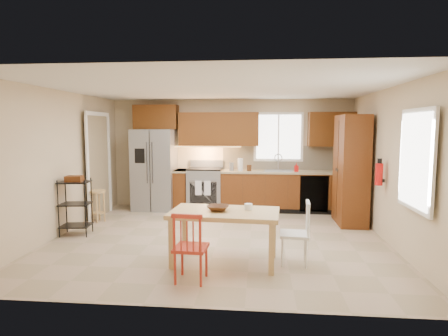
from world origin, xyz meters
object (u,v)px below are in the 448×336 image
object	(u,v)px
table_bowl	(218,211)
utility_cart	(75,207)
range_stove	(205,189)
fire_extinguisher	(379,174)
chair_red	(191,246)
table_jar	(248,208)
pantry	(351,170)
refrigerator	(155,170)
chair_white	(294,233)
bar_stool	(98,206)
dining_table	(225,237)
soap_bottle	(296,167)

from	to	relation	value
table_bowl	utility_cart	distance (m)	2.85
range_stove	fire_extinguisher	size ratio (longest dim) A/B	2.56
chair_red	table_jar	size ratio (longest dim) A/B	7.32
pantry	table_bowl	size ratio (longest dim) A/B	7.06
refrigerator	utility_cart	xyz separation A→B (m)	(-0.80, -2.17, -0.42)
chair_white	utility_cart	xyz separation A→B (m)	(-3.66, 1.06, 0.06)
table_jar	bar_stool	size ratio (longest dim) A/B	0.19
pantry	chair_white	xyz separation A→B (m)	(-1.27, -2.30, -0.62)
dining_table	table_jar	world-z (taller)	table_jar
range_stove	chair_white	size ratio (longest dim) A/B	1.07
range_stove	pantry	distance (m)	3.19
table_jar	bar_stool	distance (m)	3.61
range_stove	utility_cart	world-z (taller)	utility_cart
refrigerator	table_bowl	world-z (taller)	refrigerator
dining_table	utility_cart	distance (m)	2.93
pantry	fire_extinguisher	bearing A→B (deg)	-79.22
soap_bottle	utility_cart	xyz separation A→B (m)	(-3.98, -2.14, -0.50)
range_stove	table_bowl	size ratio (longest dim) A/B	3.09
chair_red	fire_extinguisher	bearing A→B (deg)	39.16
dining_table	range_stove	bearing A→B (deg)	106.77
soap_bottle	utility_cart	distance (m)	4.55
table_jar	utility_cart	xyz separation A→B (m)	(-3.03, 1.02, -0.26)
table_bowl	utility_cart	size ratio (longest dim) A/B	0.30
chair_red	bar_stool	bearing A→B (deg)	135.46
range_stove	table_bowl	distance (m)	3.41
pantry	table_jar	world-z (taller)	pantry
utility_cart	pantry	bearing A→B (deg)	6.96
range_stove	table_jar	bearing A→B (deg)	-71.64
dining_table	bar_stool	distance (m)	3.38
chair_red	bar_stool	world-z (taller)	chair_red
fire_extinguisher	table_jar	bearing A→B (deg)	-150.04
pantry	table_jar	bearing A→B (deg)	-130.07
soap_bottle	table_jar	xyz separation A→B (m)	(-0.95, -3.16, -0.24)
range_stove	pantry	bearing A→B (deg)	-18.29
chair_white	table_jar	distance (m)	0.71
refrigerator	soap_bottle	size ratio (longest dim) A/B	9.53
refrigerator	utility_cart	bearing A→B (deg)	-110.26
range_stove	fire_extinguisher	world-z (taller)	fire_extinguisher
refrigerator	chair_red	size ratio (longest dim) A/B	2.11
fire_extinguisher	utility_cart	world-z (taller)	fire_extinguisher
fire_extinguisher	table_bowl	world-z (taller)	fire_extinguisher
refrigerator	pantry	bearing A→B (deg)	-12.62
refrigerator	bar_stool	size ratio (longest dim) A/B	2.89
dining_table	chair_white	distance (m)	0.95
utility_cart	table_bowl	bearing A→B (deg)	-30.21
chair_white	table_jar	xyz separation A→B (m)	(-0.63, 0.04, 0.32)
fire_extinguisher	dining_table	world-z (taller)	fire_extinguisher
chair_red	bar_stool	xyz separation A→B (m)	(-2.36, 2.67, -0.12)
range_stove	table_bowl	xyz separation A→B (m)	(0.66, -3.34, 0.26)
fire_extinguisher	bar_stool	world-z (taller)	fire_extinguisher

